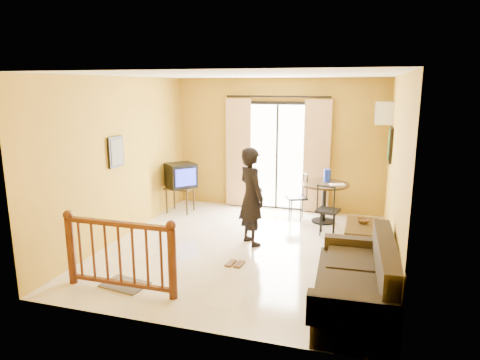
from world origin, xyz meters
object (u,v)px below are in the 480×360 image
(dining_table, at_px, (324,191))
(sofa, at_px, (359,286))
(television, at_px, (181,175))
(coffee_table, at_px, (362,233))
(standing_person, at_px, (251,196))

(dining_table, bearing_deg, sofa, -77.22)
(dining_table, distance_m, sofa, 3.47)
(television, xyz_separation_m, dining_table, (2.96, 0.19, -0.18))
(sofa, bearing_deg, dining_table, 100.02)
(television, xyz_separation_m, coffee_table, (3.72, -1.10, -0.52))
(coffee_table, bearing_deg, sofa, -89.75)
(television, height_order, standing_person, standing_person)
(television, relative_size, coffee_table, 0.79)
(television, bearing_deg, dining_table, -43.79)
(coffee_table, relative_size, sofa, 0.49)
(sofa, bearing_deg, standing_person, 132.15)
(sofa, relative_size, standing_person, 1.17)
(television, height_order, sofa, television)
(coffee_table, distance_m, sofa, 2.09)
(television, bearing_deg, sofa, -88.03)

